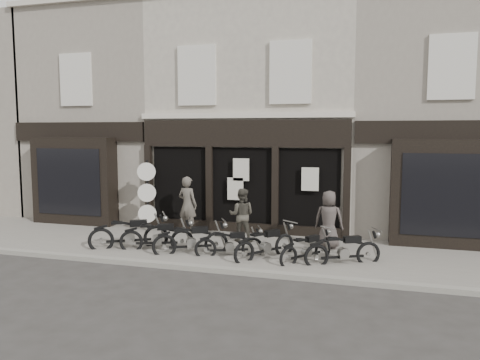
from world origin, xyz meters
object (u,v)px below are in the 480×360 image
(motorcycle_0, at_px, (130,236))
(motorcycle_3, at_px, (230,246))
(motorcycle_5, at_px, (307,251))
(man_right, at_px, (329,219))
(motorcycle_1, at_px, (158,239))
(motorcycle_4, at_px, (266,247))
(man_left, at_px, (188,205))
(man_centre, at_px, (242,215))
(motorcycle_2, at_px, (192,242))
(advert_sign_post, at_px, (147,198))
(motorcycle_6, at_px, (344,253))

(motorcycle_0, distance_m, motorcycle_3, 3.11)
(motorcycle_5, height_order, man_right, man_right)
(motorcycle_1, bearing_deg, motorcycle_4, -19.25)
(man_left, distance_m, man_right, 4.78)
(man_left, xyz_separation_m, man_right, (4.73, -0.71, -0.11))
(motorcycle_0, bearing_deg, man_centre, -1.58)
(motorcycle_5, relative_size, man_right, 0.97)
(motorcycle_2, height_order, advert_sign_post, advert_sign_post)
(motorcycle_0, height_order, motorcycle_2, motorcycle_0)
(man_left, bearing_deg, motorcycle_6, 170.27)
(motorcycle_0, bearing_deg, motorcycle_2, -32.66)
(man_left, relative_size, man_centre, 1.16)
(motorcycle_5, bearing_deg, motorcycle_2, 128.26)
(motorcycle_1, distance_m, advert_sign_post, 2.69)
(motorcycle_5, xyz_separation_m, man_centre, (-2.25, 1.57, 0.58))
(motorcycle_6, bearing_deg, motorcycle_3, 154.09)
(motorcycle_3, distance_m, motorcycle_6, 3.08)
(motorcycle_0, xyz_separation_m, advert_sign_post, (-0.53, 2.17, 0.80))
(motorcycle_1, bearing_deg, advert_sign_post, 103.71)
(man_left, height_order, man_centre, man_left)
(advert_sign_post, bearing_deg, man_centre, -30.42)
(motorcycle_2, xyz_separation_m, motorcycle_4, (2.11, 0.14, -0.01))
(motorcycle_4, relative_size, man_left, 0.95)
(motorcycle_5, relative_size, man_centre, 1.00)
(motorcycle_1, xyz_separation_m, man_left, (0.04, 2.19, 0.67))
(motorcycle_0, xyz_separation_m, man_right, (5.65, 1.51, 0.53))
(motorcycle_0, xyz_separation_m, man_centre, (2.97, 1.63, 0.50))
(motorcycle_1, height_order, man_right, man_right)
(motorcycle_1, distance_m, motorcycle_4, 3.21)
(motorcycle_4, relative_size, motorcycle_6, 0.94)
(motorcycle_3, bearing_deg, motorcycle_1, 155.99)
(motorcycle_3, bearing_deg, motorcycle_4, -17.23)
(motorcycle_5, bearing_deg, man_centre, 90.89)
(man_centre, bearing_deg, advert_sign_post, -15.14)
(motorcycle_1, height_order, man_centre, man_centre)
(motorcycle_1, distance_m, motorcycle_6, 5.30)
(man_centre, bearing_deg, man_left, -22.52)
(motorcycle_4, distance_m, man_right, 2.20)
(motorcycle_0, height_order, motorcycle_3, motorcycle_0)
(motorcycle_2, height_order, motorcycle_4, motorcycle_2)
(motorcycle_2, relative_size, man_left, 1.03)
(motorcycle_6, height_order, man_centre, man_centre)
(motorcycle_1, bearing_deg, motorcycle_6, -19.86)
(motorcycle_1, bearing_deg, motorcycle_0, 162.35)
(man_right, bearing_deg, motorcycle_4, 45.47)
(motorcycle_2, distance_m, man_left, 2.62)
(motorcycle_3, distance_m, man_left, 3.21)
(motorcycle_0, relative_size, advert_sign_post, 0.82)
(motorcycle_3, xyz_separation_m, advert_sign_post, (-3.63, 2.19, 0.88))
(motorcycle_2, distance_m, man_centre, 2.04)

